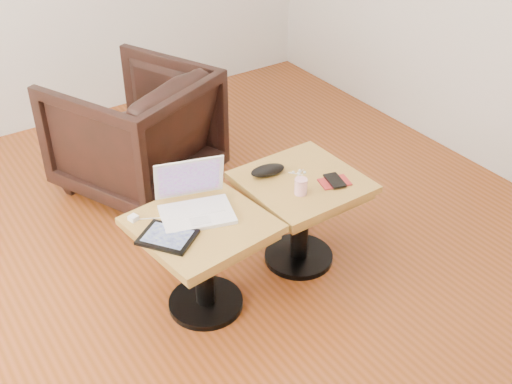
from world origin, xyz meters
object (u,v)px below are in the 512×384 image
striped_cup (301,186)px  armchair (135,131)px  laptop (194,202)px  side_table_left (202,244)px  side_table_right (301,200)px

striped_cup → armchair: 1.28m
laptop → armchair: bearing=96.6°
side_table_left → striped_cup: (0.50, -0.06, 0.17)m
side_table_left → side_table_right: 0.59m
side_table_left → armchair: size_ratio=0.75×
armchair → side_table_left: bearing=56.2°
side_table_left → laptop: 0.19m
laptop → armchair: 1.11m
laptop → striped_cup: (0.49, -0.16, -0.01)m
side_table_left → laptop: laptop is taller
armchair → striped_cup: bearing=79.7°
laptop → side_table_left: bearing=-85.4°
side_table_right → side_table_left: bearing=-178.4°
striped_cup → armchair: (-0.30, 1.24, -0.17)m
side_table_left → armchair: bearing=73.0°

